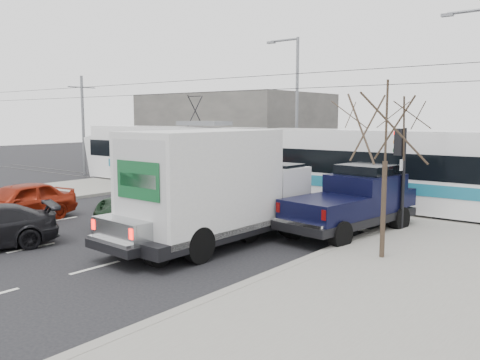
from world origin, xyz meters
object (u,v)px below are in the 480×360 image
Objects in this scene: tram at (261,160)px; navy_pickup at (355,200)px; silver_pickup at (195,213)px; bare_tree at (386,129)px; green_car at (150,200)px; traffic_signal at (401,156)px; street_lamp_far at (294,101)px; box_truck at (216,188)px; red_car at (18,203)px.

tram is 9.10m from navy_pickup.
silver_pickup is 5.78m from navy_pickup.
bare_tree is 10.35m from green_car.
silver_pickup is (-4.29, -6.03, -1.66)m from traffic_signal.
box_truck is (6.71, -14.90, -3.28)m from street_lamp_far.
box_truck reaches higher than red_car.
silver_pickup is at bearing -115.58° from navy_pickup.
box_truck is at bearing -164.59° from bare_tree.
navy_pickup is (-2.26, 2.81, -2.60)m from bare_tree.
street_lamp_far is 17.27m from silver_pickup.
green_car is (1.89, -13.53, -4.35)m from street_lamp_far.
street_lamp_far is (-10.66, 9.50, 2.37)m from traffic_signal.
silver_pickup is 1.30× the size of red_car.
green_car is at bearing 164.99° from box_truck.
traffic_signal reaches higher than silver_pickup.
traffic_signal is 0.65× the size of green_car.
green_car is (-4.48, 2.00, -0.31)m from silver_pickup.
navy_pickup is 1.08× the size of green_car.
street_lamp_far is at bearing 77.28° from red_car.
traffic_signal is 2.26m from navy_pickup.
silver_pickup is 4.92m from green_car.
street_lamp_far is 6.97m from tram.
box_truck is (-3.95, -5.40, -0.91)m from traffic_signal.
box_truck reaches higher than silver_pickup.
silver_pickup is at bearing -67.69° from street_lamp_far.
street_lamp_far is (-11.79, 13.50, 1.32)m from bare_tree.
street_lamp_far is 1.63× the size of green_car.
bare_tree is at bearing -74.24° from traffic_signal.
traffic_signal is 14.47m from street_lamp_far.
navy_pickup is (3.15, 4.85, 0.11)m from silver_pickup.
bare_tree is 0.67× the size of box_truck.
tram is at bearing 69.06° from green_car.
box_truck reaches higher than navy_pickup.
bare_tree is 5.62m from box_truck.
box_truck is 5.10m from navy_pickup.
traffic_signal is at bearing 54.66° from box_truck.
red_car is at bearing -164.60° from silver_pickup.
traffic_signal is at bearing 105.76° from bare_tree.
bare_tree is 1.07× the size of red_car.
tram is (-8.85, 3.60, -0.86)m from traffic_signal.
traffic_signal reaches higher than navy_pickup.
tram is at bearing 119.41° from box_truck.
bare_tree reaches higher than traffic_signal.
street_lamp_far is 1.21× the size of box_truck.
bare_tree is at bearing -43.73° from navy_pickup.
silver_pickup is at bearing -65.22° from tram.
red_car is (-1.60, -17.28, -4.32)m from street_lamp_far.
traffic_signal is at bearing 3.15° from green_car.
street_lamp_far reaches higher than box_truck.
tram is at bearing 157.85° from traffic_signal.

